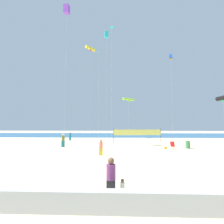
% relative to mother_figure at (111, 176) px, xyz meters
% --- Properties ---
extents(ground_plane, '(120.00, 120.00, 0.00)m').
position_rel_mother_figure_xyz_m(ground_plane, '(0.83, 10.56, -0.90)').
color(ground_plane, beige).
extents(ocean_band, '(120.00, 20.00, 0.01)m').
position_rel_mother_figure_xyz_m(ocean_band, '(0.83, 41.92, -0.90)').
color(ocean_band, '#28608C').
rests_on(ocean_band, ground).
extents(boardwalk_ledge, '(28.00, 0.44, 0.76)m').
position_rel_mother_figure_xyz_m(boardwalk_ledge, '(0.83, -1.16, -0.52)').
color(boardwalk_ledge, '#B7B7BC').
rests_on(boardwalk_ledge, ground).
extents(mother_figure, '(0.39, 0.39, 1.68)m').
position_rel_mother_figure_xyz_m(mother_figure, '(0.00, 0.00, 0.00)').
color(mother_figure, '#2D2D33').
rests_on(mother_figure, ground).
extents(toddler_figure, '(0.18, 0.18, 0.79)m').
position_rel_mother_figure_xyz_m(toddler_figure, '(0.48, 0.06, -0.48)').
color(toddler_figure, gold).
rests_on(toddler_figure, ground).
extents(beachgoer_teal_shirt, '(0.35, 0.35, 1.54)m').
position_rel_mother_figure_xyz_m(beachgoer_teal_shirt, '(-8.84, 25.23, -0.08)').
color(beachgoer_teal_shirt, '#19727A').
rests_on(beachgoer_teal_shirt, ground).
extents(beachgoer_coral_shirt, '(0.36, 0.36, 1.57)m').
position_rel_mother_figure_xyz_m(beachgoer_coral_shirt, '(-1.46, 9.99, -0.06)').
color(beachgoer_coral_shirt, gold).
rests_on(beachgoer_coral_shirt, ground).
extents(beachgoer_olive_shirt, '(0.41, 0.41, 1.78)m').
position_rel_mother_figure_xyz_m(beachgoer_olive_shirt, '(-7.20, 15.98, 0.05)').
color(beachgoer_olive_shirt, '#19727A').
rests_on(beachgoer_olive_shirt, ground).
extents(folding_beach_chair, '(0.52, 0.65, 0.89)m').
position_rel_mother_figure_xyz_m(folding_beach_chair, '(6.99, 14.75, -0.43)').
color(folding_beach_chair, red).
rests_on(folding_beach_chair, ground).
extents(trash_barrel, '(0.56, 0.56, 0.93)m').
position_rel_mother_figure_xyz_m(trash_barrel, '(9.02, 15.27, -0.44)').
color(trash_barrel, '#3F7F4C').
rests_on(trash_barrel, ground).
extents(volleyball_net, '(7.78, 0.98, 2.40)m').
position_rel_mother_figure_xyz_m(volleyball_net, '(3.28, 21.07, 0.73)').
color(volleyball_net, '#4C4C51').
rests_on(volleyball_net, ground).
extents(beach_handbag, '(0.35, 0.18, 0.28)m').
position_rel_mother_figure_xyz_m(beach_handbag, '(6.05, 14.51, -0.76)').
color(beach_handbag, gold).
rests_on(beach_handbag, ground).
extents(kite_black_tube, '(0.85, 2.45, 6.79)m').
position_rel_mother_figure_xyz_m(kite_black_tube, '(13.94, 15.68, 5.56)').
color(kite_black_tube, silver).
rests_on(kite_black_tube, ground).
extents(kite_cyan_diamond, '(0.59, 0.60, 18.30)m').
position_rel_mother_figure_xyz_m(kite_cyan_diamond, '(-0.82, 18.86, 16.35)').
color(kite_cyan_diamond, silver).
rests_on(kite_cyan_diamond, ground).
extents(kite_green_diamond, '(0.60, 0.61, 17.45)m').
position_rel_mother_figure_xyz_m(kite_green_diamond, '(-3.65, 26.08, 15.80)').
color(kite_green_diamond, silver).
rests_on(kite_green_diamond, ground).
extents(kite_violet_box, '(0.86, 0.86, 20.81)m').
position_rel_mother_figure_xyz_m(kite_violet_box, '(-7.44, 17.26, 19.25)').
color(kite_violet_box, silver).
rests_on(kite_violet_box, ground).
extents(kite_yellow_tube, '(2.09, 2.42, 20.13)m').
position_rel_mother_figure_xyz_m(kite_yellow_tube, '(-5.97, 30.07, 18.86)').
color(kite_yellow_tube, silver).
rests_on(kite_yellow_tube, ground).
extents(kite_cyan_box, '(0.81, 0.81, 20.29)m').
position_rel_mother_figure_xyz_m(kite_cyan_box, '(-1.98, 24.10, 18.79)').
color(kite_cyan_box, silver).
rests_on(kite_cyan_box, ground).
extents(kite_lime_tube, '(2.30, 1.81, 7.88)m').
position_rel_mother_figure_xyz_m(kite_lime_tube, '(2.10, 24.92, 6.75)').
color(kite_lime_tube, silver).
rests_on(kite_lime_tube, ground).
extents(kite_blue_tube, '(0.94, 1.42, 15.48)m').
position_rel_mother_figure_xyz_m(kite_blue_tube, '(9.73, 23.81, 14.23)').
color(kite_blue_tube, silver).
rests_on(kite_blue_tube, ground).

